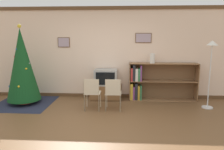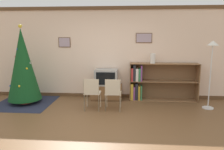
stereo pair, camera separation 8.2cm
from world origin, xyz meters
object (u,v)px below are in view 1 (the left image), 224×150
(folding_chair_left, at_px, (92,92))
(folding_chair_right, at_px, (113,92))
(christmas_tree, at_px, (22,65))
(television, at_px, (106,77))
(tv_console, at_px, (106,92))
(bookshelf, at_px, (151,82))
(vase, at_px, (152,58))
(standing_lamp, at_px, (211,57))

(folding_chair_left, bearing_deg, folding_chair_right, 0.00)
(christmas_tree, bearing_deg, television, 12.61)
(tv_console, relative_size, television, 1.38)
(bookshelf, bearing_deg, christmas_tree, -170.74)
(christmas_tree, xyz_separation_m, vase, (3.57, 0.54, 0.15))
(television, xyz_separation_m, folding_chair_left, (-0.26, -0.97, -0.20))
(television, xyz_separation_m, folding_chair_right, (0.26, -0.97, -0.20))
(folding_chair_right, xyz_separation_m, standing_lamp, (2.45, 0.36, 0.87))
(television, bearing_deg, bookshelf, 3.40)
(tv_console, xyz_separation_m, folding_chair_left, (-0.26, -0.97, 0.25))
(christmas_tree, relative_size, standing_lamp, 1.23)
(tv_console, distance_m, folding_chair_left, 1.04)
(christmas_tree, height_order, tv_console, christmas_tree)
(vase, relative_size, standing_lamp, 0.16)
(television, distance_m, vase, 1.44)
(standing_lamp, bearing_deg, vase, 155.12)
(folding_chair_left, xyz_separation_m, vase, (1.59, 1.01, 0.76))
(standing_lamp, bearing_deg, tv_console, 167.42)
(folding_chair_right, bearing_deg, vase, 43.39)
(folding_chair_right, bearing_deg, tv_console, 105.23)
(tv_console, distance_m, television, 0.45)
(tv_console, distance_m, standing_lamp, 3.00)
(folding_chair_left, relative_size, folding_chair_right, 1.00)
(folding_chair_left, distance_m, bookshelf, 1.89)
(tv_console, height_order, vase, vase)
(christmas_tree, bearing_deg, standing_lamp, -1.18)
(christmas_tree, distance_m, folding_chair_left, 2.12)
(tv_console, height_order, folding_chair_left, folding_chair_left)
(christmas_tree, height_order, standing_lamp, christmas_tree)
(bookshelf, relative_size, standing_lamp, 1.12)
(folding_chair_right, bearing_deg, christmas_tree, 169.47)
(christmas_tree, relative_size, folding_chair_right, 2.63)
(television, distance_m, bookshelf, 1.32)
(television, relative_size, bookshelf, 0.34)
(tv_console, bearing_deg, television, -90.00)
(folding_chair_left, bearing_deg, tv_console, 74.77)
(tv_console, relative_size, vase, 3.24)
(christmas_tree, bearing_deg, bookshelf, 9.26)
(christmas_tree, bearing_deg, folding_chair_left, -13.26)
(christmas_tree, xyz_separation_m, television, (2.24, 0.50, -0.41))
(tv_console, bearing_deg, standing_lamp, -12.58)
(tv_console, height_order, folding_chair_right, folding_chair_right)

